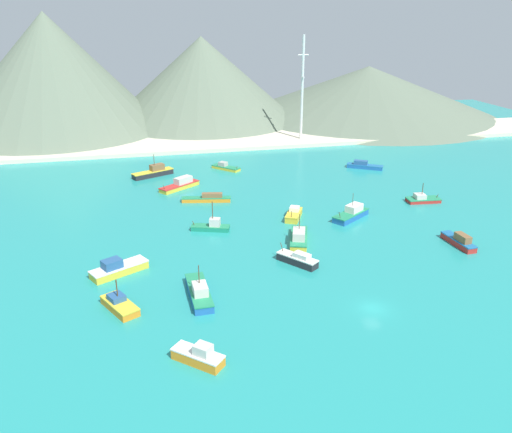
{
  "coord_description": "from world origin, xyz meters",
  "views": [
    {
      "loc": [
        -31.02,
        -60.38,
        40.29
      ],
      "look_at": [
        -8.63,
        39.41,
        0.05
      ],
      "focal_mm": 36.62,
      "sensor_mm": 36.0,
      "label": 1
    }
  ],
  "objects_px": {
    "fishing_boat_0": "(199,292)",
    "fishing_boat_14": "(364,166)",
    "fishing_boat_1": "(423,199)",
    "fishing_boat_9": "(212,226)",
    "fishing_boat_12": "(352,214)",
    "radio_tower": "(302,89)",
    "fishing_boat_7": "(459,241)",
    "fishing_boat_8": "(199,356)",
    "fishing_boat_15": "(225,167)",
    "fishing_boat_4": "(294,214)",
    "fishing_boat_2": "(299,237)",
    "fishing_boat_13": "(181,184)",
    "fishing_boat_3": "(119,305)",
    "fishing_boat_10": "(118,268)",
    "fishing_boat_11": "(208,198)",
    "fishing_boat_6": "(298,259)",
    "fishing_boat_5": "(154,172)"
  },
  "relations": [
    {
      "from": "fishing_boat_3",
      "to": "fishing_boat_5",
      "type": "relative_size",
      "value": 0.69
    },
    {
      "from": "fishing_boat_6",
      "to": "fishing_boat_13",
      "type": "distance_m",
      "value": 48.51
    },
    {
      "from": "fishing_boat_15",
      "to": "radio_tower",
      "type": "bearing_deg",
      "value": 41.78
    },
    {
      "from": "fishing_boat_10",
      "to": "fishing_boat_15",
      "type": "height_order",
      "value": "fishing_boat_10"
    },
    {
      "from": "fishing_boat_7",
      "to": "fishing_boat_15",
      "type": "relative_size",
      "value": 1.08
    },
    {
      "from": "fishing_boat_4",
      "to": "fishing_boat_8",
      "type": "bearing_deg",
      "value": -119.82
    },
    {
      "from": "fishing_boat_7",
      "to": "fishing_boat_13",
      "type": "relative_size",
      "value": 0.8
    },
    {
      "from": "fishing_boat_13",
      "to": "fishing_boat_14",
      "type": "xyz_separation_m",
      "value": [
        50.89,
        6.53,
        -0.2
      ]
    },
    {
      "from": "fishing_boat_0",
      "to": "fishing_boat_1",
      "type": "bearing_deg",
      "value": 29.93
    },
    {
      "from": "fishing_boat_3",
      "to": "fishing_boat_7",
      "type": "xyz_separation_m",
      "value": [
        60.77,
        9.11,
        0.15
      ]
    },
    {
      "from": "fishing_boat_2",
      "to": "fishing_boat_4",
      "type": "height_order",
      "value": "fishing_boat_2"
    },
    {
      "from": "fishing_boat_9",
      "to": "fishing_boat_12",
      "type": "relative_size",
      "value": 0.83
    },
    {
      "from": "fishing_boat_3",
      "to": "fishing_boat_12",
      "type": "height_order",
      "value": "fishing_boat_12"
    },
    {
      "from": "fishing_boat_9",
      "to": "fishing_boat_1",
      "type": "bearing_deg",
      "value": 6.76
    },
    {
      "from": "fishing_boat_9",
      "to": "fishing_boat_11",
      "type": "height_order",
      "value": "fishing_boat_9"
    },
    {
      "from": "fishing_boat_7",
      "to": "fishing_boat_8",
      "type": "height_order",
      "value": "fishing_boat_8"
    },
    {
      "from": "fishing_boat_8",
      "to": "fishing_boat_4",
      "type": "bearing_deg",
      "value": 60.18
    },
    {
      "from": "fishing_boat_1",
      "to": "fishing_boat_14",
      "type": "height_order",
      "value": "fishing_boat_1"
    },
    {
      "from": "fishing_boat_2",
      "to": "fishing_boat_6",
      "type": "distance_m",
      "value": 9.34
    },
    {
      "from": "fishing_boat_7",
      "to": "fishing_boat_13",
      "type": "xyz_separation_m",
      "value": [
        -47.25,
        45.04,
        0.03
      ]
    },
    {
      "from": "fishing_boat_9",
      "to": "fishing_boat_14",
      "type": "relative_size",
      "value": 0.83
    },
    {
      "from": "fishing_boat_3",
      "to": "fishing_boat_10",
      "type": "xyz_separation_m",
      "value": [
        -0.44,
        11.42,
        0.21
      ]
    },
    {
      "from": "radio_tower",
      "to": "fishing_boat_4",
      "type": "bearing_deg",
      "value": -108.38
    },
    {
      "from": "fishing_boat_3",
      "to": "fishing_boat_9",
      "type": "xyz_separation_m",
      "value": [
        17.19,
        26.4,
        0.03
      ]
    },
    {
      "from": "fishing_boat_0",
      "to": "fishing_boat_2",
      "type": "relative_size",
      "value": 1.05
    },
    {
      "from": "fishing_boat_7",
      "to": "fishing_boat_9",
      "type": "distance_m",
      "value": 46.88
    },
    {
      "from": "fishing_boat_5",
      "to": "fishing_boat_0",
      "type": "bearing_deg",
      "value": -86.34
    },
    {
      "from": "fishing_boat_9",
      "to": "fishing_boat_15",
      "type": "distance_m",
      "value": 42.64
    },
    {
      "from": "fishing_boat_6",
      "to": "fishing_boat_13",
      "type": "bearing_deg",
      "value": 109.21
    },
    {
      "from": "fishing_boat_8",
      "to": "fishing_boat_14",
      "type": "bearing_deg",
      "value": 54.12
    },
    {
      "from": "fishing_boat_14",
      "to": "radio_tower",
      "type": "distance_m",
      "value": 38.32
    },
    {
      "from": "fishing_boat_1",
      "to": "fishing_boat_7",
      "type": "height_order",
      "value": "fishing_boat_1"
    },
    {
      "from": "fishing_boat_2",
      "to": "fishing_boat_6",
      "type": "height_order",
      "value": "fishing_boat_2"
    },
    {
      "from": "fishing_boat_0",
      "to": "fishing_boat_14",
      "type": "relative_size",
      "value": 1.14
    },
    {
      "from": "fishing_boat_14",
      "to": "fishing_boat_4",
      "type": "bearing_deg",
      "value": -132.96
    },
    {
      "from": "fishing_boat_4",
      "to": "fishing_boat_13",
      "type": "bearing_deg",
      "value": 130.33
    },
    {
      "from": "fishing_boat_8",
      "to": "fishing_boat_11",
      "type": "height_order",
      "value": "fishing_boat_8"
    },
    {
      "from": "fishing_boat_15",
      "to": "fishing_boat_11",
      "type": "bearing_deg",
      "value": -108.49
    },
    {
      "from": "fishing_boat_12",
      "to": "radio_tower",
      "type": "bearing_deg",
      "value": 81.67
    },
    {
      "from": "fishing_boat_4",
      "to": "radio_tower",
      "type": "height_order",
      "value": "radio_tower"
    },
    {
      "from": "fishing_boat_7",
      "to": "fishing_boat_5",
      "type": "bearing_deg",
      "value": 133.17
    },
    {
      "from": "fishing_boat_7",
      "to": "fishing_boat_14",
      "type": "bearing_deg",
      "value": 85.97
    },
    {
      "from": "fishing_boat_13",
      "to": "fishing_boat_2",
      "type": "bearing_deg",
      "value": -62.94
    },
    {
      "from": "fishing_boat_7",
      "to": "fishing_boat_8",
      "type": "xyz_separation_m",
      "value": [
        -51.01,
        -23.96,
        0.06
      ]
    },
    {
      "from": "fishing_boat_2",
      "to": "fishing_boat_8",
      "type": "distance_m",
      "value": 39.25
    },
    {
      "from": "fishing_boat_9",
      "to": "fishing_boat_8",
      "type": "bearing_deg",
      "value": -100.22
    },
    {
      "from": "fishing_boat_7",
      "to": "fishing_boat_1",
      "type": "bearing_deg",
      "value": 76.66
    },
    {
      "from": "fishing_boat_14",
      "to": "fishing_boat_15",
      "type": "height_order",
      "value": "fishing_boat_14"
    },
    {
      "from": "fishing_boat_4",
      "to": "fishing_boat_8",
      "type": "xyz_separation_m",
      "value": [
        -25.13,
        -43.84,
        0.14
      ]
    },
    {
      "from": "fishing_boat_2",
      "to": "fishing_boat_5",
      "type": "distance_m",
      "value": 54.63
    }
  ]
}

